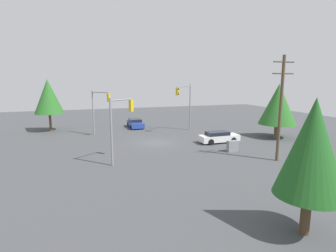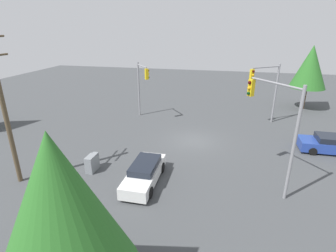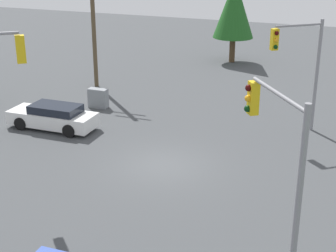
{
  "view_description": "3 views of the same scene",
  "coord_description": "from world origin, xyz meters",
  "px_view_note": "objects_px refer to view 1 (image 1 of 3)",
  "views": [
    {
      "loc": [
        -8.09,
        -29.31,
        7.39
      ],
      "look_at": [
        1.42,
        -0.37,
        2.01
      ],
      "focal_mm": 28.0,
      "sensor_mm": 36.0,
      "label": 1
    },
    {
      "loc": [
        21.08,
        2.43,
        9.45
      ],
      "look_at": [
        0.31,
        -2.25,
        1.33
      ],
      "focal_mm": 28.0,
      "sensor_mm": 36.0,
      "label": 2
    },
    {
      "loc": [
        -7.72,
        19.81,
        10.03
      ],
      "look_at": [
        0.15,
        -1.08,
        1.5
      ],
      "focal_mm": 55.0,
      "sensor_mm": 36.0,
      "label": 3
    }
  ],
  "objects_px": {
    "traffic_signal_cross": "(185,100)",
    "electrical_cabinet": "(233,146)",
    "sedan_blue": "(135,123)",
    "traffic_signal_main": "(99,105)",
    "traffic_signal_aux": "(120,119)",
    "sedan_white": "(219,137)"
  },
  "relations": [
    {
      "from": "traffic_signal_cross",
      "to": "electrical_cabinet",
      "type": "bearing_deg",
      "value": 54.65
    },
    {
      "from": "sedan_blue",
      "to": "traffic_signal_cross",
      "type": "height_order",
      "value": "traffic_signal_cross"
    },
    {
      "from": "traffic_signal_main",
      "to": "sedan_blue",
      "type": "bearing_deg",
      "value": 94.11
    },
    {
      "from": "traffic_signal_aux",
      "to": "traffic_signal_cross",
      "type": "bearing_deg",
      "value": 8.94
    },
    {
      "from": "sedan_blue",
      "to": "sedan_white",
      "type": "relative_size",
      "value": 0.94
    },
    {
      "from": "traffic_signal_cross",
      "to": "electrical_cabinet",
      "type": "distance_m",
      "value": 12.29
    },
    {
      "from": "traffic_signal_main",
      "to": "traffic_signal_aux",
      "type": "xyz_separation_m",
      "value": [
        0.93,
        -12.53,
        -0.13
      ]
    },
    {
      "from": "traffic_signal_aux",
      "to": "traffic_signal_main",
      "type": "bearing_deg",
      "value": 56.4
    },
    {
      "from": "sedan_blue",
      "to": "traffic_signal_main",
      "type": "xyz_separation_m",
      "value": [
        -5.64,
        -4.6,
        3.46
      ]
    },
    {
      "from": "sedan_white",
      "to": "traffic_signal_aux",
      "type": "bearing_deg",
      "value": -71.78
    },
    {
      "from": "sedan_blue",
      "to": "electrical_cabinet",
      "type": "relative_size",
      "value": 3.86
    },
    {
      "from": "traffic_signal_aux",
      "to": "sedan_blue",
      "type": "bearing_deg",
      "value": 36.79
    },
    {
      "from": "sedan_blue",
      "to": "sedan_white",
      "type": "distance_m",
      "value": 15.11
    },
    {
      "from": "traffic_signal_main",
      "to": "electrical_cabinet",
      "type": "relative_size",
      "value": 5.18
    },
    {
      "from": "traffic_signal_main",
      "to": "electrical_cabinet",
      "type": "height_order",
      "value": "traffic_signal_main"
    },
    {
      "from": "traffic_signal_main",
      "to": "traffic_signal_aux",
      "type": "relative_size",
      "value": 1.02
    },
    {
      "from": "sedan_white",
      "to": "traffic_signal_aux",
      "type": "distance_m",
      "value": 13.24
    },
    {
      "from": "sedan_blue",
      "to": "traffic_signal_cross",
      "type": "distance_m",
      "value": 9.18
    },
    {
      "from": "traffic_signal_cross",
      "to": "sedan_blue",
      "type": "bearing_deg",
      "value": -80.42
    },
    {
      "from": "sedan_blue",
      "to": "traffic_signal_main",
      "type": "distance_m",
      "value": 8.06
    },
    {
      "from": "traffic_signal_main",
      "to": "electrical_cabinet",
      "type": "bearing_deg",
      "value": 9.88
    },
    {
      "from": "sedan_white",
      "to": "traffic_signal_cross",
      "type": "distance_m",
      "value": 8.65
    }
  ]
}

